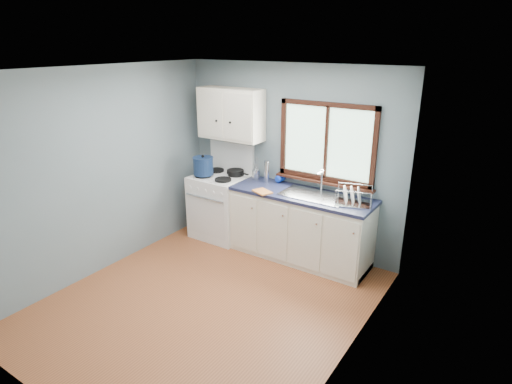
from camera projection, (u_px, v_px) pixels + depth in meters
The scene contains 19 objects.
floor at pixel (208, 303), 4.78m from camera, with size 3.20×3.60×0.02m, color #9B532D.
ceiling at pixel (197, 69), 3.93m from camera, with size 3.20×3.60×0.02m, color white.
wall_back at pixel (290, 159), 5.77m from camera, with size 3.20×0.02×2.50m, color slate.
wall_front at pixel (32, 274), 2.93m from camera, with size 3.20×0.02×2.50m, color slate.
wall_left at pixel (101, 172), 5.19m from camera, with size 0.02×3.60×2.50m, color slate.
wall_right at pixel (354, 235), 3.52m from camera, with size 0.02×3.60×2.50m, color slate.
gas_range at pixel (221, 204), 6.26m from camera, with size 0.76×0.69×1.36m.
base_cabinets at pixel (300, 229), 5.62m from camera, with size 1.85×0.60×0.88m.
countertop at pixel (301, 195), 5.46m from camera, with size 1.89×0.64×0.04m, color #151931.
sink at pixel (314, 200), 5.38m from camera, with size 0.84×0.46×0.44m.
window at pixel (326, 148), 5.39m from camera, with size 1.36×0.10×1.03m.
upper_cabinets at pixel (231, 114), 5.89m from camera, with size 0.95×0.35×0.70m.
skillet at pixel (235, 172), 6.11m from camera, with size 0.37×0.26×0.05m.
stockpot at pixel (203, 166), 6.03m from camera, with size 0.36×0.36×0.29m.
utensil_crock at pixel (256, 174), 5.96m from camera, with size 0.12×0.12×0.36m.
thermos at pixel (267, 171), 5.82m from camera, with size 0.07×0.07×0.31m, color silver.
soap_bottle at pixel (277, 174), 5.79m from camera, with size 0.10×0.10×0.26m, color #0F32B5.
dish_towel at pixel (262, 192), 5.47m from camera, with size 0.24×0.17×0.02m, color #CA7231.
dish_rack at pixel (353, 199), 5.07m from camera, with size 0.49×0.43×0.22m.
Camera 1 is at (2.70, -3.10, 2.77)m, focal length 30.00 mm.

